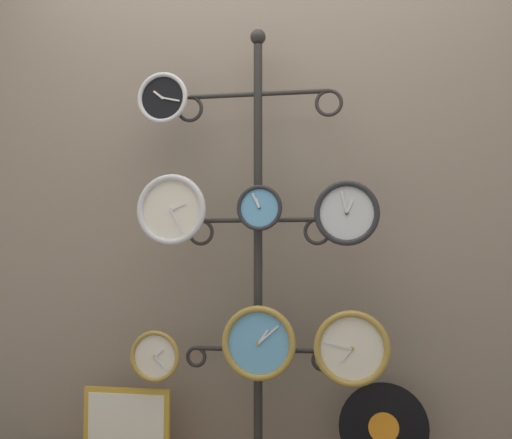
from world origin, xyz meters
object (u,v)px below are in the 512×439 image
at_px(clock_top_left, 163,98).
at_px(picture_frame, 126,424).
at_px(vinyl_record, 384,428).
at_px(clock_middle_left, 172,210).
at_px(clock_bottom_right, 352,349).
at_px(clock_bottom_center, 259,343).
at_px(clock_middle_right, 347,213).
at_px(clock_bottom_left, 155,356).
at_px(display_stand, 258,334).
at_px(clock_middle_center, 260,208).

xyz_separation_m(clock_top_left, picture_frame, (-0.16, 0.02, -1.39)).
bearing_deg(vinyl_record, clock_middle_left, -173.56).
xyz_separation_m(clock_bottom_right, vinyl_record, (0.12, 0.08, -0.32)).
xyz_separation_m(clock_top_left, clock_middle_left, (0.06, -0.05, -0.49)).
bearing_deg(clock_bottom_center, clock_middle_left, -177.96).
relative_size(vinyl_record, picture_frame, 0.94).
xyz_separation_m(clock_middle_right, picture_frame, (-0.93, 0.04, -0.88)).
bearing_deg(clock_bottom_left, display_stand, 11.38).
height_order(vinyl_record, picture_frame, vinyl_record).
height_order(clock_middle_right, picture_frame, clock_middle_right).
bearing_deg(clock_bottom_left, clock_middle_left, -24.08).
distance_m(clock_top_left, clock_middle_center, 0.64).
bearing_deg(clock_middle_right, clock_top_left, 178.89).
height_order(clock_middle_center, picture_frame, clock_middle_center).
xyz_separation_m(display_stand, clock_middle_left, (-0.35, -0.12, 0.52)).
bearing_deg(clock_middle_left, display_stand, 19.00).
relative_size(clock_top_left, clock_bottom_right, 0.75).
relative_size(clock_top_left, clock_bottom_left, 1.04).
relative_size(clock_middle_right, vinyl_record, 0.74).
distance_m(clock_middle_right, clock_bottom_center, 0.63).
distance_m(clock_middle_right, clock_bottom_right, 0.53).
distance_m(display_stand, vinyl_record, 0.62).
bearing_deg(display_stand, clock_middle_right, -13.21).
bearing_deg(picture_frame, clock_top_left, -7.82).
relative_size(clock_bottom_right, vinyl_record, 0.84).
relative_size(clock_top_left, clock_middle_right, 0.86).
distance_m(clock_top_left, clock_bottom_right, 1.31).
distance_m(display_stand, clock_bottom_center, 0.11).
bearing_deg(clock_top_left, display_stand, 10.28).
xyz_separation_m(clock_bottom_left, vinyl_record, (0.93, 0.06, -0.26)).
distance_m(clock_middle_left, clock_middle_right, 0.72).
height_order(display_stand, clock_middle_left, display_stand).
bearing_deg(display_stand, clock_top_left, -169.72).
relative_size(clock_middle_right, picture_frame, 0.69).
bearing_deg(clock_bottom_center, vinyl_record, 9.67).
distance_m(clock_top_left, clock_middle_right, 0.93).
distance_m(display_stand, picture_frame, 0.68).
distance_m(clock_bottom_right, picture_frame, 1.01).
bearing_deg(picture_frame, clock_bottom_center, -5.31).
bearing_deg(display_stand, clock_middle_left, -161.00).
relative_size(display_stand, clock_middle_left, 6.39).
height_order(clock_middle_center, clock_bottom_left, clock_middle_center).
bearing_deg(clock_middle_left, clock_middle_center, 3.60).
relative_size(clock_middle_center, clock_bottom_right, 0.63).
xyz_separation_m(display_stand, clock_bottom_left, (-0.42, -0.08, -0.09)).
bearing_deg(display_stand, clock_bottom_left, -168.62).
bearing_deg(clock_bottom_center, display_stand, 101.26).
xyz_separation_m(clock_middle_right, clock_bottom_left, (-0.80, 0.00, -0.59)).
bearing_deg(clock_top_left, clock_middle_center, -3.02).
xyz_separation_m(clock_middle_left, clock_middle_right, (0.72, 0.03, -0.02)).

